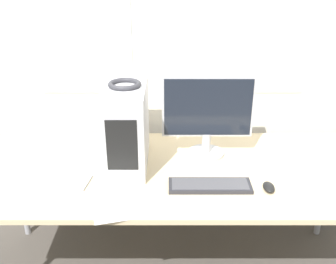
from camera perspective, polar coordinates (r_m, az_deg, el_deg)
The scene contains 9 objects.
wall_back at distance 2.51m, azimuth 0.77°, elevation 13.68°, with size 8.00×0.07×2.70m.
desk at distance 2.19m, azimuth 0.85°, elevation -6.23°, with size 2.23×0.92×0.75m.
pc_tower at distance 2.13m, azimuth -6.00°, elevation 0.87°, with size 0.22×0.48×0.45m.
headphones at distance 2.05m, azimuth -6.28°, elevation 6.93°, with size 0.17×0.17×0.03m.
monitor_main at distance 2.21m, azimuth 5.80°, elevation 2.68°, with size 0.51×0.21×0.47m.
keyboard at distance 2.00m, azimuth 6.14°, elevation -7.73°, with size 0.42×0.13×0.02m.
mouse at distance 2.04m, azimuth 14.45°, elevation -7.75°, with size 0.06×0.10×0.03m.
cell_phone at distance 2.08m, azimuth -12.29°, elevation -7.16°, with size 0.09×0.15×0.01m.
paper_sheet_left at distance 1.90m, azimuth -7.72°, elevation -10.13°, with size 0.28×0.34×0.00m.
Camera 1 is at (-0.03, -1.42, 1.83)m, focal length 42.00 mm.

